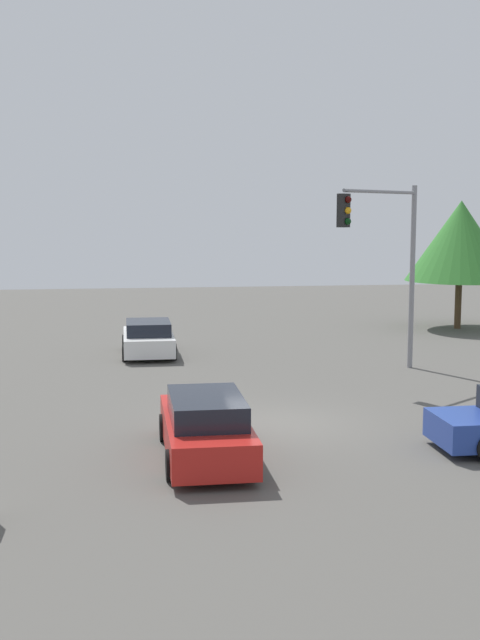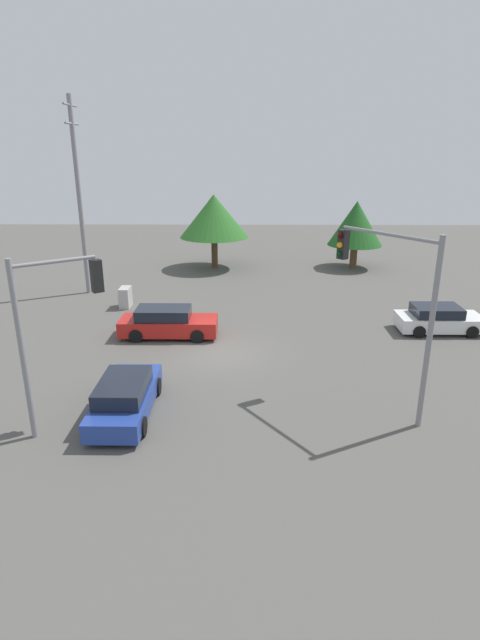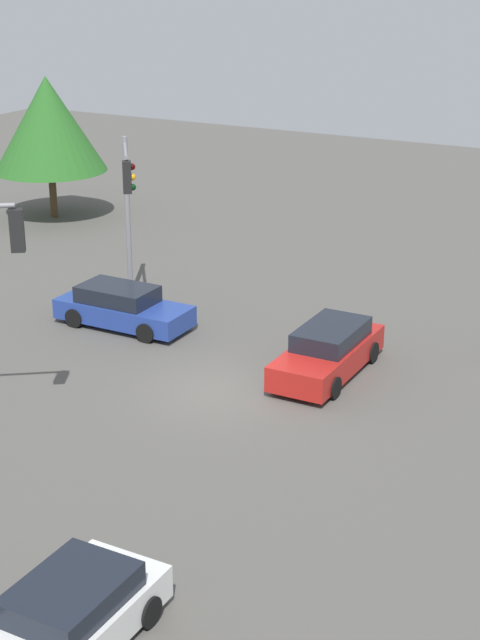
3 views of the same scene
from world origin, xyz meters
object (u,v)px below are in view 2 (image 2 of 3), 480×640
at_px(traffic_signal_cross, 54,315).
at_px(sedan_blue, 125,397).
at_px(electrical_cabinet, 125,297).
at_px(sedan_white, 439,319).
at_px(traffic_signal_main, 392,289).
at_px(sedan_red, 168,323).

bearing_deg(traffic_signal_cross, sedan_blue, -10.41).
bearing_deg(electrical_cabinet, sedan_blue, -166.99).
relative_size(sedan_white, traffic_signal_main, 0.65).
height_order(traffic_signal_main, traffic_signal_cross, traffic_signal_main).
relative_size(sedan_blue, electrical_cabinet, 3.94).
bearing_deg(sedan_blue, sedan_red, 87.58).
bearing_deg(sedan_red, traffic_signal_cross, -13.93).
xyz_separation_m(sedan_white, traffic_signal_cross, (-9.35, 15.69, 3.30)).
distance_m(traffic_signal_cross, electrical_cabinet, 13.69).
height_order(sedan_red, traffic_signal_cross, traffic_signal_cross).
bearing_deg(electrical_cabinet, traffic_signal_cross, -175.33).
relative_size(sedan_blue, sedan_white, 1.11).
xyz_separation_m(sedan_blue, traffic_signal_main, (0.64, -9.04, 3.73)).
height_order(sedan_red, sedan_blue, sedan_red).
bearing_deg(sedan_blue, traffic_signal_cross, -154.60).
distance_m(sedan_white, traffic_signal_cross, 18.56).
bearing_deg(sedan_blue, traffic_signal_main, 4.03).
bearing_deg(sedan_white, sedan_red, -86.34).
height_order(sedan_red, sedan_white, sedan_red).
height_order(traffic_signal_main, electrical_cabinet, traffic_signal_main).
xyz_separation_m(sedan_white, electrical_cabinet, (3.87, 16.76, -0.06)).
height_order(sedan_blue, traffic_signal_main, traffic_signal_main).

